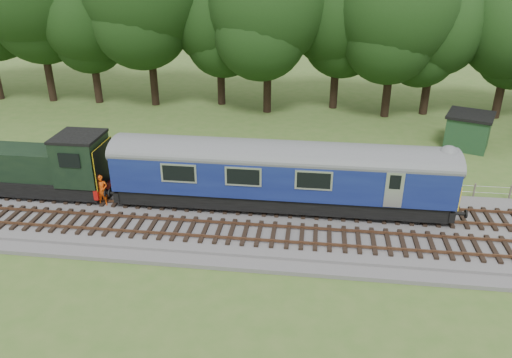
# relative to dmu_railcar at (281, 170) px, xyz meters

# --- Properties ---
(ground) EXTENTS (120.00, 120.00, 0.00)m
(ground) POSITION_rel_dmu_railcar_xyz_m (-2.87, -1.40, -2.61)
(ground) COLOR #3F6224
(ground) RESTS_ON ground
(ballast) EXTENTS (70.00, 7.00, 0.35)m
(ballast) POSITION_rel_dmu_railcar_xyz_m (-2.87, -1.40, -2.43)
(ballast) COLOR #4C4C4F
(ballast) RESTS_ON ground
(track_north) EXTENTS (67.20, 2.40, 0.21)m
(track_north) POSITION_rel_dmu_railcar_xyz_m (-2.87, -0.00, -2.19)
(track_north) COLOR black
(track_north) RESTS_ON ballast
(track_south) EXTENTS (67.20, 2.40, 0.21)m
(track_south) POSITION_rel_dmu_railcar_xyz_m (-2.87, -3.00, -2.19)
(track_south) COLOR black
(track_south) RESTS_ON ballast
(fence) EXTENTS (64.00, 0.12, 1.00)m
(fence) POSITION_rel_dmu_railcar_xyz_m (-2.87, 3.10, -2.61)
(fence) COLOR #6B6054
(fence) RESTS_ON ground
(tree_line) EXTENTS (70.00, 8.00, 18.00)m
(tree_line) POSITION_rel_dmu_railcar_xyz_m (-2.87, 20.60, -2.61)
(tree_line) COLOR black
(tree_line) RESTS_ON ground
(dmu_railcar) EXTENTS (18.05, 2.86, 3.88)m
(dmu_railcar) POSITION_rel_dmu_railcar_xyz_m (0.00, 0.00, 0.00)
(dmu_railcar) COLOR black
(dmu_railcar) RESTS_ON ground
(shunter_loco) EXTENTS (8.91, 2.60, 3.38)m
(shunter_loco) POSITION_rel_dmu_railcar_xyz_m (-13.93, 0.00, -0.63)
(shunter_loco) COLOR black
(shunter_loco) RESTS_ON ground
(worker) EXTENTS (0.76, 0.63, 1.79)m
(worker) POSITION_rel_dmu_railcar_xyz_m (-9.80, -0.94, -1.36)
(worker) COLOR #DF490B
(worker) RESTS_ON ballast
(shed) EXTENTS (4.03, 4.03, 2.54)m
(shed) POSITION_rel_dmu_railcar_xyz_m (12.81, 11.80, -1.32)
(shed) COLOR #1B3D23
(shed) RESTS_ON ground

